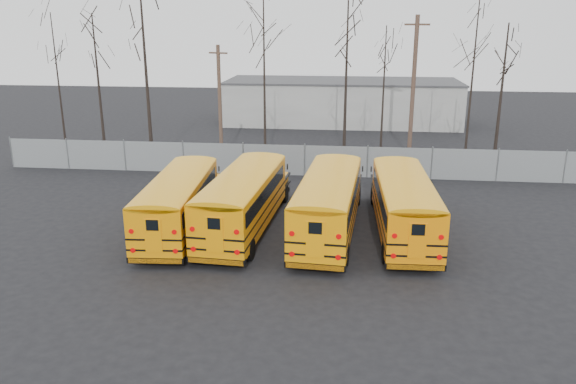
# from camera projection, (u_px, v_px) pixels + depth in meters

# --- Properties ---
(ground) EXTENTS (120.00, 120.00, 0.00)m
(ground) POSITION_uv_depth(u_px,v_px,m) (282.00, 247.00, 24.91)
(ground) COLOR black
(ground) RESTS_ON ground
(fence) EXTENTS (40.00, 0.04, 2.00)m
(fence) POSITION_uv_depth(u_px,v_px,m) (305.00, 161.00, 36.02)
(fence) COLOR gray
(fence) RESTS_ON ground
(distant_building) EXTENTS (22.00, 8.00, 4.00)m
(distant_building) POSITION_uv_depth(u_px,v_px,m) (342.00, 102.00, 54.52)
(distant_building) COLOR #B6B5B1
(distant_building) RESTS_ON ground
(bus_a) EXTENTS (2.91, 10.11, 2.80)m
(bus_a) POSITION_uv_depth(u_px,v_px,m) (179.00, 198.00, 26.29)
(bus_a) COLOR black
(bus_a) RESTS_ON ground
(bus_b) EXTENTS (3.12, 10.64, 2.94)m
(bus_b) POSITION_uv_depth(u_px,v_px,m) (244.00, 196.00, 26.33)
(bus_b) COLOR black
(bus_b) RESTS_ON ground
(bus_c) EXTENTS (3.17, 10.69, 2.95)m
(bus_c) POSITION_uv_depth(u_px,v_px,m) (329.00, 199.00, 25.85)
(bus_c) COLOR black
(bus_c) RESTS_ON ground
(bus_d) EXTENTS (2.65, 10.32, 2.87)m
(bus_d) POSITION_uv_depth(u_px,v_px,m) (404.00, 201.00, 25.78)
(bus_d) COLOR black
(bus_d) RESTS_ON ground
(utility_pole_left) EXTENTS (1.38, 0.61, 8.07)m
(utility_pole_left) POSITION_uv_depth(u_px,v_px,m) (220.00, 104.00, 38.52)
(utility_pole_left) COLOR brown
(utility_pole_left) RESTS_ON ground
(utility_pole_right) EXTENTS (1.74, 0.67, 10.01)m
(utility_pole_right) POSITION_uv_depth(u_px,v_px,m) (413.00, 85.00, 40.37)
(utility_pole_right) COLOR brown
(utility_pole_right) RESTS_ON ground
(tree_0) EXTENTS (0.26, 0.26, 10.19)m
(tree_0) POSITION_uv_depth(u_px,v_px,m) (59.00, 83.00, 42.17)
(tree_0) COLOR black
(tree_0) RESTS_ON ground
(tree_1) EXTENTS (0.26, 0.26, 10.11)m
(tree_1) POSITION_uv_depth(u_px,v_px,m) (99.00, 88.00, 39.34)
(tree_1) COLOR black
(tree_1) RESTS_ON ground
(tree_2) EXTENTS (0.26, 0.26, 12.61)m
(tree_2) POSITION_uv_depth(u_px,v_px,m) (146.00, 72.00, 37.54)
(tree_2) COLOR black
(tree_2) RESTS_ON ground
(tree_3) EXTENTS (0.26, 0.26, 11.96)m
(tree_3) POSITION_uv_depth(u_px,v_px,m) (264.00, 79.00, 36.60)
(tree_3) COLOR black
(tree_3) RESTS_ON ground
(tree_4) EXTENTS (0.26, 0.26, 11.79)m
(tree_4) POSITION_uv_depth(u_px,v_px,m) (346.00, 75.00, 39.96)
(tree_4) COLOR black
(tree_4) RESTS_ON ground
(tree_5) EXTENTS (0.26, 0.26, 9.30)m
(tree_5) POSITION_uv_depth(u_px,v_px,m) (383.00, 95.00, 39.18)
(tree_5) COLOR black
(tree_5) RESTS_ON ground
(tree_6) EXTENTS (0.26, 0.26, 11.28)m
(tree_6) POSITION_uv_depth(u_px,v_px,m) (472.00, 82.00, 37.97)
(tree_6) COLOR black
(tree_6) RESTS_ON ground
(tree_7) EXTENTS (0.26, 0.26, 9.48)m
(tree_7) POSITION_uv_depth(u_px,v_px,m) (501.00, 95.00, 38.32)
(tree_7) COLOR black
(tree_7) RESTS_ON ground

